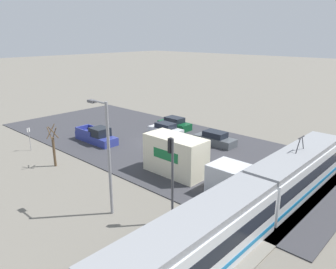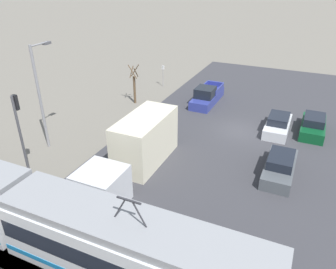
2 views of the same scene
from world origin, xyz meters
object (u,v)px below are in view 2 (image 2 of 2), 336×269
object	(u,v)px
light_rail_tram	(21,210)
sedan_car_1	(280,166)
traffic_light_pole	(20,127)
street_tree	(134,86)
box_truck	(136,149)
sedan_car_2	(278,125)
pickup_truck	(207,96)
street_lamp_near_crossing	(41,90)
sedan_car_0	(313,126)
no_parking_sign	(163,74)

from	to	relation	value
light_rail_tram	sedan_car_1	size ratio (longest dim) A/B	5.34
traffic_light_pole	street_tree	distance (m)	14.69
box_truck	sedan_car_2	world-z (taller)	box_truck
sedan_car_1	box_truck	bearing A→B (deg)	-159.35
box_truck	sedan_car_1	distance (m)	9.67
sedan_car_1	traffic_light_pole	distance (m)	16.91
pickup_truck	light_rail_tram	bearing A→B (deg)	82.75
box_truck	traffic_light_pole	bearing A→B (deg)	31.65
pickup_truck	sedan_car_1	xyz separation A→B (m)	(-8.54, 10.35, -0.08)
street_tree	street_lamp_near_crossing	size ratio (longest dim) A/B	0.51
light_rail_tram	street_lamp_near_crossing	xyz separation A→B (m)	(5.70, -8.06, 2.91)
light_rail_tram	box_truck	size ratio (longest dim) A/B	2.67
sedan_car_0	street_lamp_near_crossing	distance (m)	21.84
sedan_car_1	street_tree	xyz separation A→B (m)	(15.30, -7.45, 1.13)
no_parking_sign	traffic_light_pole	bearing A→B (deg)	89.61
sedan_car_0	traffic_light_pole	distance (m)	22.47
box_truck	pickup_truck	bearing A→B (deg)	-91.93
sedan_car_1	pickup_truck	bearing A→B (deg)	129.53
traffic_light_pole	no_parking_sign	bearing A→B (deg)	-90.39
pickup_truck	street_tree	xyz separation A→B (m)	(6.77, 2.89, 1.05)
light_rail_tram	street_tree	size ratio (longest dim) A/B	6.33
pickup_truck	sedan_car_0	distance (m)	10.59
street_lamp_near_crossing	sedan_car_0	bearing A→B (deg)	-150.22
sedan_car_0	street_tree	bearing A→B (deg)	0.43
pickup_truck	street_lamp_near_crossing	world-z (taller)	street_lamp_near_crossing
street_tree	box_truck	bearing A→B (deg)	120.16
pickup_truck	sedan_car_0	bearing A→B (deg)	164.87
street_lamp_near_crossing	pickup_truck	bearing A→B (deg)	-122.11
street_tree	light_rail_tram	bearing A→B (deg)	102.22
traffic_light_pole	street_tree	size ratio (longest dim) A/B	1.45
sedan_car_2	no_parking_sign	size ratio (longest dim) A/B	1.80
no_parking_sign	street_lamp_near_crossing	bearing A→B (deg)	82.82
pickup_truck	street_lamp_near_crossing	size ratio (longest dim) A/B	0.73
sedan_car_0	light_rail_tram	bearing A→B (deg)	55.33
box_truck	street_tree	bearing A→B (deg)	-59.84
light_rail_tram	street_lamp_near_crossing	distance (m)	10.29
traffic_light_pole	no_parking_sign	size ratio (longest dim) A/B	2.35
traffic_light_pole	street_tree	xyz separation A→B (m)	(0.27, -14.57, -1.91)
box_truck	pickup_truck	size ratio (longest dim) A/B	1.65
pickup_truck	street_tree	bearing A→B (deg)	23.14
pickup_truck	sedan_car_1	distance (m)	13.41
box_truck	street_tree	world-z (taller)	street_tree
sedan_car_0	traffic_light_pole	xyz separation A→B (m)	(16.72, 14.69, 3.02)
light_rail_tram	traffic_light_pole	distance (m)	5.90
sedan_car_0	box_truck	bearing A→B (deg)	45.76
box_truck	sedan_car_1	xyz separation A→B (m)	(-9.00, -3.39, -0.96)
pickup_truck	sedan_car_0	size ratio (longest dim) A/B	1.29
sedan_car_0	traffic_light_pole	size ratio (longest dim) A/B	0.77
sedan_car_2	street_lamp_near_crossing	world-z (taller)	street_lamp_near_crossing
sedan_car_0	sedan_car_2	distance (m)	2.88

